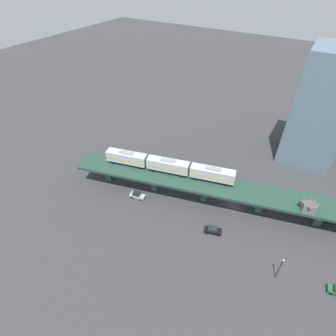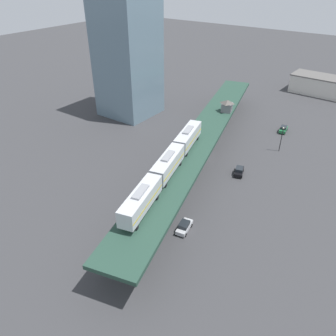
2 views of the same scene
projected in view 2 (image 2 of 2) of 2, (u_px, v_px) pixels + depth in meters
name	position (u px, v px, depth m)	size (l,w,h in m)	color
ground_plane	(201.00, 158.00, 84.58)	(400.00, 400.00, 0.00)	#38383A
elevated_viaduct	(202.00, 138.00, 81.44)	(30.79, 91.24, 6.58)	#244135
subway_train	(168.00, 164.00, 64.55)	(11.87, 36.74, 4.45)	silver
signal_hut	(227.00, 106.00, 92.83)	(3.91, 3.91, 3.40)	slate
street_car_black	(239.00, 171.00, 77.47)	(3.05, 4.74, 1.89)	black
street_car_silver	(184.00, 226.00, 61.11)	(2.53, 4.64, 1.89)	#B7BABF
street_car_green	(283.00, 129.00, 97.01)	(2.38, 4.59, 1.89)	#1E6638
delivery_truck	(211.00, 117.00, 102.32)	(4.42, 7.54, 3.20)	#333338
street_lamp	(282.00, 137.00, 85.41)	(0.44, 0.44, 6.94)	black
warehouse_building	(331.00, 87.00, 122.25)	(29.02, 11.56, 6.80)	beige
office_tower	(128.00, 58.00, 100.76)	(16.00, 16.00, 36.00)	slate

